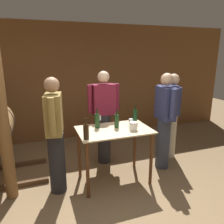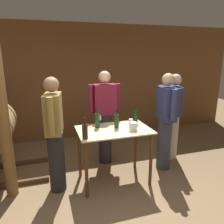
% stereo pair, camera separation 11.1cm
% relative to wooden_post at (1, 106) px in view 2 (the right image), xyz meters
% --- Properties ---
extents(ground_plane, '(14.00, 14.00, 0.00)m').
position_rel_wooden_post_xyz_m(ground_plane, '(1.32, -0.83, -1.35)').
color(ground_plane, brown).
extents(back_wall, '(8.40, 0.05, 2.70)m').
position_rel_wooden_post_xyz_m(back_wall, '(1.32, 2.07, 0.00)').
color(back_wall, brown).
rests_on(back_wall, ground_plane).
extents(tasting_table, '(1.13, 0.72, 0.89)m').
position_rel_wooden_post_xyz_m(tasting_table, '(1.54, -0.10, -0.63)').
color(tasting_table, beige).
rests_on(tasting_table, ground_plane).
extents(wooden_post, '(0.16, 0.16, 2.70)m').
position_rel_wooden_post_xyz_m(wooden_post, '(0.00, 0.00, 0.00)').
color(wooden_post, brown).
rests_on(wooden_post, ground_plane).
extents(wine_bottle_far_left, '(0.08, 0.08, 0.30)m').
position_rel_wooden_post_xyz_m(wine_bottle_far_left, '(1.05, -0.35, -0.35)').
color(wine_bottle_far_left, black).
rests_on(wine_bottle_far_left, tasting_table).
extents(wine_bottle_left, '(0.08, 0.08, 0.31)m').
position_rel_wooden_post_xyz_m(wine_bottle_left, '(1.31, 0.06, -0.34)').
color(wine_bottle_left, '#193819').
rests_on(wine_bottle_left, tasting_table).
extents(wine_bottle_center, '(0.07, 0.07, 0.29)m').
position_rel_wooden_post_xyz_m(wine_bottle_center, '(1.60, -0.04, -0.35)').
color(wine_bottle_center, '#193819').
rests_on(wine_bottle_center, tasting_table).
extents(wine_bottle_right, '(0.07, 0.07, 0.31)m').
position_rel_wooden_post_xyz_m(wine_bottle_right, '(1.97, 0.06, -0.34)').
color(wine_bottle_right, black).
rests_on(wine_bottle_right, tasting_table).
extents(wine_glass_near_left, '(0.07, 0.07, 0.16)m').
position_rel_wooden_post_xyz_m(wine_glass_near_left, '(1.37, 0.16, -0.34)').
color(wine_glass_near_left, silver).
rests_on(wine_glass_near_left, tasting_table).
extents(wine_glass_near_center, '(0.07, 0.07, 0.14)m').
position_rel_wooden_post_xyz_m(wine_glass_near_center, '(1.82, -0.09, -0.37)').
color(wine_glass_near_center, silver).
rests_on(wine_glass_near_center, tasting_table).
extents(ice_bucket, '(0.12, 0.12, 0.13)m').
position_rel_wooden_post_xyz_m(ice_bucket, '(1.80, -0.23, -0.40)').
color(ice_bucket, white).
rests_on(ice_bucket, tasting_table).
extents(person_host, '(0.25, 0.59, 1.71)m').
position_rel_wooden_post_xyz_m(person_host, '(2.52, 0.03, -0.45)').
color(person_host, '#333847').
rests_on(person_host, ground_plane).
extents(person_visitor_with_scarf, '(0.29, 0.58, 1.72)m').
position_rel_wooden_post_xyz_m(person_visitor_with_scarf, '(0.66, -0.07, -0.44)').
color(person_visitor_with_scarf, '#232328').
rests_on(person_visitor_with_scarf, ground_plane).
extents(person_visitor_bearded, '(0.59, 0.24, 1.73)m').
position_rel_wooden_post_xyz_m(person_visitor_bearded, '(1.58, 0.57, -0.44)').
color(person_visitor_bearded, '#232328').
rests_on(person_visitor_bearded, ground_plane).
extents(person_visitor_near_door, '(0.34, 0.56, 1.66)m').
position_rel_wooden_post_xyz_m(person_visitor_near_door, '(2.88, 0.35, -0.47)').
color(person_visitor_near_door, '#B7AD93').
rests_on(person_visitor_near_door, ground_plane).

